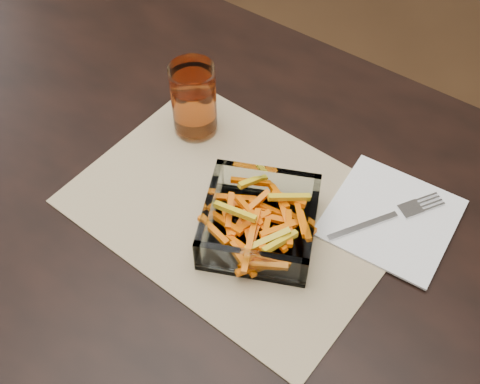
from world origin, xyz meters
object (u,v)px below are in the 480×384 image
at_px(glass_bowl, 259,223).
at_px(tumbler, 194,102).
at_px(dining_table, 152,222).
at_px(fork, 390,216).

height_order(glass_bowl, tumbler, tumbler).
relative_size(dining_table, glass_bowl, 8.12).
xyz_separation_m(glass_bowl, fork, (0.14, 0.13, -0.02)).
bearing_deg(dining_table, fork, 25.88).
xyz_separation_m(glass_bowl, tumbler, (-0.20, 0.11, 0.03)).
distance_m(tumbler, fork, 0.34).
distance_m(dining_table, tumbler, 0.20).
height_order(dining_table, glass_bowl, glass_bowl).
height_order(glass_bowl, fork, glass_bowl).
bearing_deg(fork, glass_bowl, -104.78).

